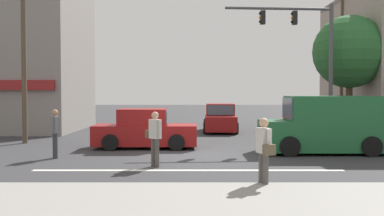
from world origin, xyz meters
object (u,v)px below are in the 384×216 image
at_px(utility_pole_near_left, 25,59).
at_px(sedan_approaching_near, 146,130).
at_px(utility_pole_far_right, 343,59).
at_px(pedestrian_far_side, 56,130).
at_px(pedestrian_mid_crossing, 156,135).
at_px(van_crossing_leftbound, 327,126).
at_px(traffic_light_mast, 311,49).
at_px(street_tree, 351,52).
at_px(sedan_waiting_far, 221,119).
at_px(pedestrian_foreground_with_bag, 265,149).

bearing_deg(utility_pole_near_left, sedan_approaching_near, -17.23).
height_order(utility_pole_far_right, pedestrian_far_side, utility_pole_far_right).
bearing_deg(pedestrian_mid_crossing, van_crossing_leftbound, 26.31).
height_order(utility_pole_near_left, traffic_light_mast, utility_pole_near_left).
bearing_deg(utility_pole_far_right, traffic_light_mast, -120.96).
distance_m(van_crossing_leftbound, pedestrian_mid_crossing, 6.77).
xyz_separation_m(utility_pole_near_left, sedan_approaching_near, (5.47, -1.70, -2.99)).
height_order(street_tree, sedan_waiting_far, street_tree).
height_order(street_tree, pedestrian_mid_crossing, street_tree).
height_order(street_tree, van_crossing_leftbound, street_tree).
height_order(street_tree, sedan_approaching_near, street_tree).
bearing_deg(traffic_light_mast, utility_pole_far_right, 59.04).
height_order(utility_pole_far_right, pedestrian_foreground_with_bag, utility_pole_far_right).
bearing_deg(utility_pole_near_left, street_tree, 8.07).
xyz_separation_m(street_tree, pedestrian_far_side, (-12.31, -6.59, -3.24)).
bearing_deg(sedan_approaching_near, pedestrian_foreground_with_bag, -65.39).
bearing_deg(sedan_approaching_near, street_tree, 21.83).
height_order(sedan_waiting_far, pedestrian_mid_crossing, pedestrian_mid_crossing).
bearing_deg(pedestrian_foreground_with_bag, street_tree, 62.63).
relative_size(utility_pole_near_left, van_crossing_leftbound, 1.54).
bearing_deg(street_tree, traffic_light_mast, -144.49).
distance_m(utility_pole_far_right, van_crossing_leftbound, 10.26).
bearing_deg(utility_pole_near_left, pedestrian_foreground_with_bag, -46.32).
xyz_separation_m(van_crossing_leftbound, pedestrian_far_side, (-9.61, -1.26, -0.06)).
xyz_separation_m(street_tree, traffic_light_mast, (-2.38, -1.70, -0.01)).
relative_size(utility_pole_near_left, pedestrian_foreground_with_bag, 4.25).
xyz_separation_m(utility_pole_near_left, utility_pole_far_right, (15.90, 5.88, 0.42)).
bearing_deg(pedestrian_mid_crossing, street_tree, 43.51).
xyz_separation_m(traffic_light_mast, sedan_approaching_near, (-7.16, -2.13, -3.46)).
bearing_deg(utility_pole_far_right, street_tree, -103.40).
bearing_deg(pedestrian_mid_crossing, utility_pole_near_left, 135.16).
height_order(pedestrian_foreground_with_bag, pedestrian_mid_crossing, same).
bearing_deg(street_tree, pedestrian_mid_crossing, -136.49).
bearing_deg(sedan_waiting_far, van_crossing_leftbound, -69.20).
distance_m(utility_pole_near_left, utility_pole_far_right, 16.96).
height_order(utility_pole_far_right, van_crossing_leftbound, utility_pole_far_right).
xyz_separation_m(street_tree, utility_pole_near_left, (-15.01, -2.13, -0.49)).
distance_m(utility_pole_near_left, van_crossing_leftbound, 12.99).
relative_size(utility_pole_near_left, sedan_approaching_near, 1.73).
relative_size(sedan_approaching_near, sedan_waiting_far, 0.99).
height_order(utility_pole_far_right, sedan_approaching_near, utility_pole_far_right).
distance_m(utility_pole_far_right, sedan_approaching_near, 13.34).
bearing_deg(sedan_waiting_far, sedan_approaching_near, -115.51).
height_order(traffic_light_mast, van_crossing_leftbound, traffic_light_mast).
xyz_separation_m(street_tree, utility_pole_far_right, (0.90, 3.76, -0.07)).
relative_size(van_crossing_leftbound, pedestrian_mid_crossing, 2.76).
relative_size(utility_pole_far_right, pedestrian_mid_crossing, 4.75).
distance_m(street_tree, sedan_waiting_far, 7.80).
bearing_deg(pedestrian_far_side, sedan_approaching_near, 44.95).
height_order(street_tree, utility_pole_near_left, utility_pole_near_left).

